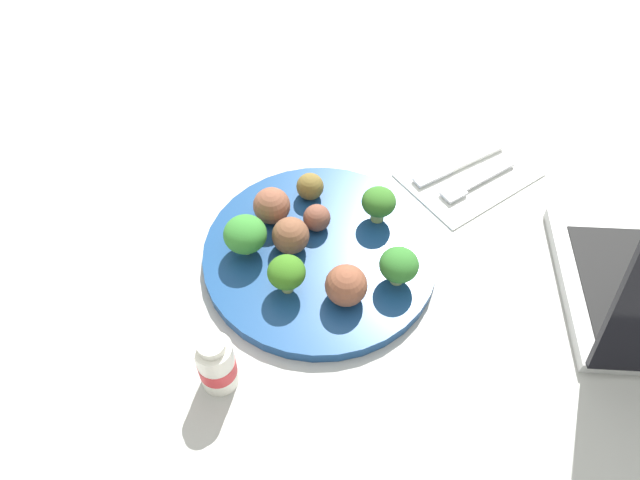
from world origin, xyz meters
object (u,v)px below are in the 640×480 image
meatball_back_left (346,285)px  meatball_mid_left (272,206)px  broccoli_floret_back_right (399,265)px  meatball_back_right (317,218)px  broccoli_floret_back_left (379,203)px  napkin (469,174)px  yogurt_bottle (217,364)px  fork (475,182)px  knife (456,166)px  plate (320,254)px  meatball_near_rim (310,187)px  meatball_front_right (291,236)px  broccoli_floret_center (287,273)px  broccoli_floret_mid_right (245,234)px

meatball_back_left → meatball_mid_left: meatball_back_left is taller
broccoli_floret_back_right → meatball_back_right: 0.12m
broccoli_floret_back_left → napkin: 0.16m
napkin → yogurt_bottle: yogurt_bottle is taller
broccoli_floret_back_right → fork: broccoli_floret_back_right is taller
napkin → knife: size_ratio=1.17×
plate → meatball_mid_left: meatball_mid_left is taller
meatball_mid_left → meatball_back_right: size_ratio=1.36×
fork → meatball_near_rim: bearing=-32.9°
plate → meatball_near_rim: size_ratio=8.06×
meatball_back_right → plate: bearing=54.4°
meatball_front_right → knife: meatball_front_right is taller
broccoli_floret_back_right → meatball_back_right: bearing=-82.8°
meatball_front_right → meatball_back_right: 0.04m
meatball_back_right → yogurt_bottle: 0.22m
meatball_front_right → meatball_near_rim: meatball_front_right is taller
broccoli_floret_center → fork: bearing=174.5°
meatball_near_rim → fork: bearing=147.1°
meatball_back_left → meatball_mid_left: size_ratio=1.04×
broccoli_floret_back_left → meatball_back_right: 0.08m
meatball_mid_left → meatball_back_left: bearing=85.1°
broccoli_floret_mid_right → meatball_back_left: (-0.04, 0.13, -0.01)m
broccoli_floret_back_left → meatball_back_left: 0.12m
broccoli_floret_back_left → broccoli_floret_mid_right: bearing=-23.7°
fork → meatball_back_left: bearing=5.2°
broccoli_floret_center → meatball_back_left: 0.07m
meatball_front_right → meatball_mid_left: size_ratio=0.97×
plate → fork: plate is taller
broccoli_floret_center → meatball_near_rim: broccoli_floret_center is taller
meatball_back_left → knife: size_ratio=0.33×
knife → napkin: bearing=104.8°
meatball_mid_left → meatball_back_right: 0.06m
meatball_front_right → meatball_mid_left: (-0.01, -0.05, 0.00)m
meatball_mid_left → broccoli_floret_center: bearing=60.2°
broccoli_floret_center → fork: 0.30m
meatball_near_rim → knife: bearing=156.2°
broccoli_floret_center → broccoli_floret_back_left: (-0.15, -0.01, -0.00)m
broccoli_floret_mid_right → meatball_mid_left: broccoli_floret_mid_right is taller
meatball_mid_left → meatball_back_right: (-0.03, 0.05, -0.01)m
broccoli_floret_back_right → meatball_back_right: size_ratio=1.43×
plate → knife: bearing=177.8°
meatball_mid_left → napkin: 0.28m
meatball_back_left → broccoli_floret_back_right: bearing=159.7°
knife → meatball_front_right: bearing=-7.8°
yogurt_bottle → meatball_front_right: bearing=-154.6°
meatball_front_right → yogurt_bottle: (0.16, 0.08, -0.00)m
broccoli_floret_mid_right → knife: bearing=167.7°
fork → meatball_mid_left: bearing=-26.6°
meatball_back_left → meatball_near_rim: (-0.07, -0.14, -0.01)m
meatball_front_right → meatball_back_left: size_ratio=0.94×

